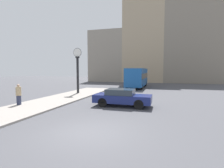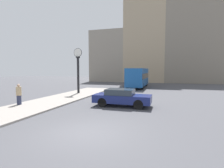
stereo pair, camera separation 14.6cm
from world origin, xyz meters
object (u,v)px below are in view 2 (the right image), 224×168
sedan_car (122,97)px  bus_distant (138,77)px  street_clock (78,70)px  pedestrian_tan_coat (19,94)px

sedan_car → bus_distant: bearing=94.2°
sedan_car → bus_distant: (-1.08, 14.87, 1.02)m
street_clock → pedestrian_tan_coat: (-1.11, -7.55, -1.93)m
bus_distant → street_clock: bearing=-119.7°
bus_distant → street_clock: size_ratio=1.63×
sedan_car → pedestrian_tan_coat: (-7.67, -2.26, 0.20)m
bus_distant → pedestrian_tan_coat: bus_distant is taller
street_clock → pedestrian_tan_coat: 7.87m
bus_distant → sedan_car: bearing=-85.8°
bus_distant → street_clock: street_clock is taller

